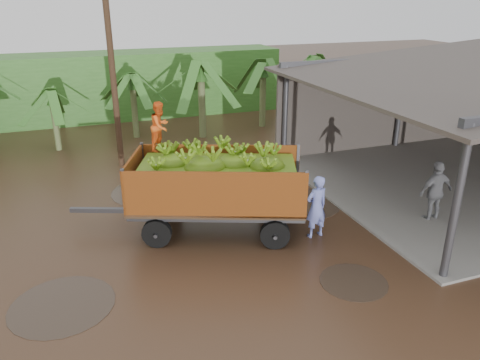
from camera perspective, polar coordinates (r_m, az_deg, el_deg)
name	(u,v)px	position (r m, az deg, el deg)	size (l,w,h in m)	color
ground	(199,245)	(13.42, -5.06, -7.86)	(100.00, 100.00, 0.00)	black
hedge_north	(86,87)	(27.75, -18.24, 10.71)	(22.00, 3.00, 3.60)	#2D661E
banana_trailer	(217,184)	(13.57, -2.85, -0.43)	(6.89, 4.05, 3.76)	#A85218
man_blue	(316,207)	(13.57, 9.29, -3.24)	(0.69, 0.45, 1.88)	#7580D5
man_grey	(436,191)	(15.52, 22.74, -1.30)	(1.15, 0.48, 1.96)	slate
utility_pole	(111,56)	(19.09, -15.45, 14.34)	(1.20, 0.24, 8.67)	#47301E
banana_plants	(4,138)	(18.69, -26.85, 4.54)	(25.10, 19.92, 4.14)	#2D661E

